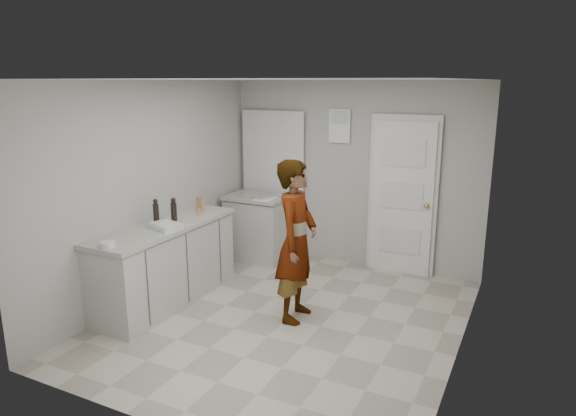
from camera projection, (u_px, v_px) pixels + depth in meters
The scene contains 12 objects.
ground at pixel (287, 319), 5.51m from camera, with size 4.00×4.00×0.00m, color #9D9583.
room_shell at pixel (339, 191), 7.04m from camera, with size 4.00×4.00×4.00m.
main_counter at pixel (166, 266), 5.86m from camera, with size 0.64×1.96×0.93m.
side_counter at pixel (257, 230), 7.29m from camera, with size 0.84×0.61×0.93m.
person at pixel (296, 241), 5.35m from camera, with size 0.63×0.41×1.72m, color silver.
cake_mix_box at pixel (200, 204), 6.32m from camera, with size 0.10×0.05×0.17m, color #94684A.
spice_jar at pixel (199, 212), 6.12m from camera, with size 0.05×0.05×0.08m, color tan.
oil_cruet_a at pixel (174, 210), 5.86m from camera, with size 0.07×0.07×0.27m.
oil_cruet_b at pixel (156, 212), 5.72m from camera, with size 0.06×0.06×0.29m.
baking_dish at pixel (166, 226), 5.58m from camera, with size 0.39×0.33×0.06m.
egg_bowl at pixel (108, 244), 4.95m from camera, with size 0.14×0.14×0.06m.
papers at pixel (265, 198), 6.99m from camera, with size 0.25×0.33×0.01m, color white.
Camera 1 is at (2.26, -4.53, 2.49)m, focal length 32.00 mm.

